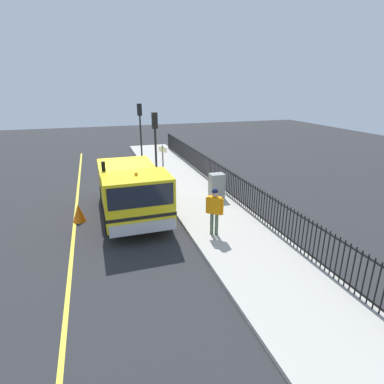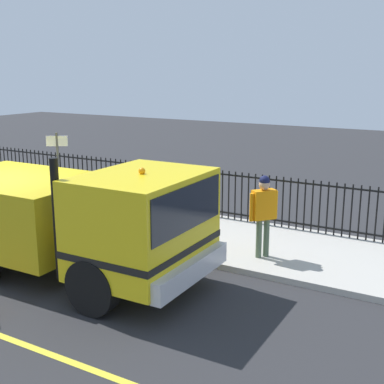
% 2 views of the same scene
% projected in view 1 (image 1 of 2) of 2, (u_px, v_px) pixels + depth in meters
% --- Properties ---
extents(ground_plane, '(57.84, 57.84, 0.00)m').
position_uv_depth(ground_plane, '(126.00, 200.00, 14.80)').
color(ground_plane, '#2B2B2D').
rests_on(ground_plane, ground).
extents(sidewalk_slab, '(3.17, 26.29, 0.13)m').
position_uv_depth(sidewalk_slab, '(193.00, 191.00, 15.75)').
color(sidewalk_slab, '#B7B2A8').
rests_on(sidewalk_slab, ground).
extents(lane_marking, '(0.12, 23.66, 0.01)m').
position_uv_depth(lane_marking, '(77.00, 205.00, 14.17)').
color(lane_marking, yellow).
rests_on(lane_marking, ground).
extents(work_truck, '(2.49, 5.84, 2.55)m').
position_uv_depth(work_truck, '(132.00, 188.00, 12.48)').
color(work_truck, yellow).
rests_on(work_truck, ground).
extents(worker_standing, '(0.52, 0.47, 1.73)m').
position_uv_depth(worker_standing, '(215.00, 207.00, 10.75)').
color(worker_standing, orange).
rests_on(worker_standing, sidewalk_slab).
extents(iron_fence, '(0.04, 22.38, 1.27)m').
position_uv_depth(iron_fence, '(219.00, 176.00, 15.93)').
color(iron_fence, black).
rests_on(iron_fence, sidewalk_slab).
extents(traffic_light_near, '(0.30, 0.21, 3.69)m').
position_uv_depth(traffic_light_near, '(155.00, 132.00, 16.80)').
color(traffic_light_near, black).
rests_on(traffic_light_near, sidewalk_slab).
extents(traffic_light_mid, '(0.33, 0.26, 3.81)m').
position_uv_depth(traffic_light_mid, '(140.00, 119.00, 22.49)').
color(traffic_light_mid, black).
rests_on(traffic_light_mid, sidewalk_slab).
extents(utility_cabinet, '(0.67, 0.49, 1.18)m').
position_uv_depth(utility_cabinet, '(217.00, 186.00, 14.51)').
color(utility_cabinet, gray).
rests_on(utility_cabinet, sidewalk_slab).
extents(traffic_cone, '(0.51, 0.51, 0.73)m').
position_uv_depth(traffic_cone, '(79.00, 213.00, 12.33)').
color(traffic_cone, orange).
rests_on(traffic_cone, ground).
extents(street_sign, '(0.30, 0.43, 2.38)m').
position_uv_depth(street_sign, '(163.00, 164.00, 14.86)').
color(street_sign, '#4C4C4C').
rests_on(street_sign, sidewalk_slab).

